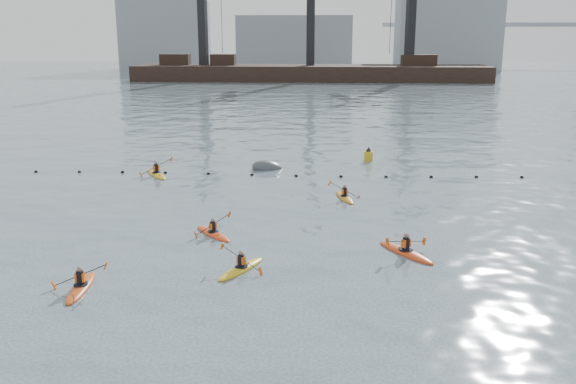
# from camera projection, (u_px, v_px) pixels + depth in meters

# --- Properties ---
(ground) EXTENTS (400.00, 400.00, 0.00)m
(ground) POSITION_uv_depth(u_px,v_px,m) (234.00, 334.00, 19.34)
(ground) COLOR #3A4955
(ground) RESTS_ON ground
(float_line) EXTENTS (33.24, 0.73, 0.24)m
(float_line) POSITION_uv_depth(u_px,v_px,m) (274.00, 175.00, 41.14)
(float_line) COLOR black
(float_line) RESTS_ON ground
(barge_pier) EXTENTS (72.00, 19.30, 29.50)m
(barge_pier) POSITION_uv_depth(u_px,v_px,m) (309.00, 71.00, 125.19)
(barge_pier) COLOR black
(barge_pier) RESTS_ON ground
(skyline) EXTENTS (141.00, 28.00, 22.00)m
(skyline) POSITION_uv_depth(u_px,v_px,m) (322.00, 34.00, 162.13)
(skyline) COLOR gray
(skyline) RESTS_ON ground
(kayaker_0) EXTENTS (2.15, 3.14, 1.19)m
(kayaker_0) POSITION_uv_depth(u_px,v_px,m) (81.00, 286.00, 22.79)
(kayaker_0) COLOR #C24612
(kayaker_0) RESTS_ON ground
(kayaker_1) EXTENTS (1.93, 2.87, 1.12)m
(kayaker_1) POSITION_uv_depth(u_px,v_px,m) (241.00, 268.00, 24.58)
(kayaker_1) COLOR gold
(kayaker_1) RESTS_ON ground
(kayaker_2) EXTENTS (2.29, 2.60, 1.10)m
(kayaker_2) POSITION_uv_depth(u_px,v_px,m) (213.00, 233.00, 28.95)
(kayaker_2) COLOR #EB4416
(kayaker_2) RESTS_ON ground
(kayaker_3) EXTENTS (1.98, 2.91, 1.21)m
(kayaker_3) POSITION_uv_depth(u_px,v_px,m) (345.00, 197.00, 35.36)
(kayaker_3) COLOR #C57F17
(kayaker_3) RESTS_ON ground
(kayaker_4) EXTENTS (2.46, 3.12, 1.07)m
(kayaker_4) POSITION_uv_depth(u_px,v_px,m) (406.00, 251.00, 26.42)
(kayaker_4) COLOR red
(kayaker_4) RESTS_ON ground
(kayaker_5) EXTENTS (2.39, 3.22, 1.30)m
(kayaker_5) POSITION_uv_depth(u_px,v_px,m) (156.00, 174.00, 41.17)
(kayaker_5) COLOR gold
(kayaker_5) RESTS_ON ground
(mooring_buoy) EXTENTS (2.79, 2.01, 1.62)m
(mooring_buoy) POSITION_uv_depth(u_px,v_px,m) (268.00, 169.00, 43.18)
(mooring_buoy) COLOR #383B3D
(mooring_buoy) RESTS_ON ground
(nav_buoy) EXTENTS (0.66, 0.66, 1.20)m
(nav_buoy) POSITION_uv_depth(u_px,v_px,m) (368.00, 156.00, 45.86)
(nav_buoy) COLOR gold
(nav_buoy) RESTS_ON ground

